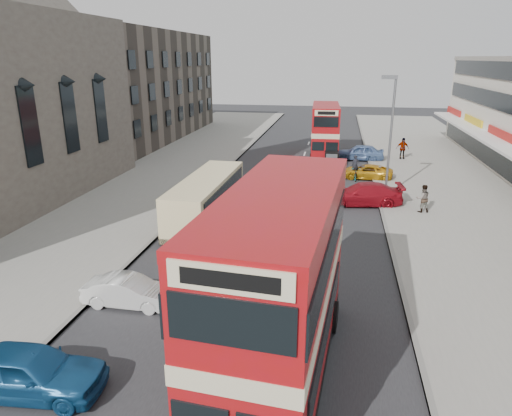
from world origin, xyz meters
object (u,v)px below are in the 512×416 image
Objects in this scene: car_right_a at (363,194)px; pedestrian_far at (402,148)px; bus_main at (279,289)px; coach at (207,197)px; bus_second at (325,131)px; car_left_near at (29,371)px; pedestrian_near at (423,198)px; street_lamp at (390,128)px; car_left_front at (129,291)px; car_right_c at (360,152)px; car_right_b at (367,172)px; cyclist at (355,172)px.

pedestrian_far is (4.20, 14.60, 0.40)m from car_right_a.
pedestrian_far is (7.43, 32.29, -1.84)m from bus_main.
coach is at bearing -60.88° from bus_main.
coach is at bearing -131.54° from pedestrian_far.
bus_second reaches higher than car_left_near.
car_right_a is at bearing -31.64° from car_left_near.
coach is at bearing 1.22° from pedestrian_near.
coach is (-10.73, -6.58, -3.36)m from street_lamp.
car_left_front is 30.08m from car_right_c.
coach reaches higher than car_right_b.
street_lamp is at bearing -32.75° from car_left_near.
car_left_near is 1.22× the size of car_left_front.
street_lamp is at bearing 8.48° from car_right_c.
pedestrian_far is at bearing -27.09° from car_left_near.
street_lamp is 13.02m from coach.
pedestrian_near is 8.72m from cyclist.
bus_second is 1.76× the size of car_right_a.
cyclist is at bearing 111.96° from street_lamp.
car_left_near is at bearing 75.78° from bus_second.
bus_main is 14.45m from coach.
street_lamp is at bearing -99.02° from bus_main.
coach is at bearing -7.91° from car_left_near.
cyclist is at bearing -23.00° from car_left_front.
car_left_front is at bearing -121.75° from pedestrian_far.
cyclist is (-3.83, 7.83, -0.38)m from pedestrian_near.
street_lamp is at bearing -108.57° from pedestrian_far.
bus_main is 31.86m from car_right_c.
pedestrian_near reaches higher than car_right_b.
pedestrian_far is at bearing -106.22° from pedestrian_near.
pedestrian_far reaches higher than car_left_near.
car_right_b is at bearing -84.28° from pedestrian_near.
bus_second reaches higher than pedestrian_far.
pedestrian_far is at bearing 56.16° from coach.
car_left_near is 28.72m from car_right_b.
car_right_a is 2.89× the size of pedestrian_near.
cyclist is (9.12, 21.15, 0.05)m from car_left_front.
car_left_near is at bearing -16.62° from car_right_b.
car_left_near is at bearing 20.43° from bus_main.
pedestrian_near is (6.53, -15.61, -1.54)m from bus_second.
car_left_near is at bearing -118.33° from street_lamp.
car_right_c is (0.29, 13.89, 0.02)m from car_right_a.
pedestrian_near is (6.73, 16.45, -1.95)m from bus_main.
street_lamp is 1.61× the size of car_right_a.
car_right_b is at bearing 50.97° from coach.
street_lamp reaches higher than bus_second.
car_left_front is 23.03m from cyclist.
pedestrian_near is at bearing -58.43° from street_lamp.
car_left_near is at bearing -92.46° from coach.
bus_main is 7.49m from car_left_near.
coach reaches higher than car_right_a.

